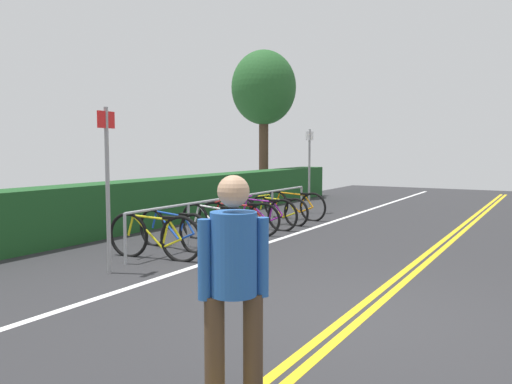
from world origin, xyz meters
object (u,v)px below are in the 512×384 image
Objects in this scene: bicycle_5 at (278,210)px; pedestrian at (234,277)px; sign_post_far at (309,163)px; tree_mid at (264,89)px; bicycle_6 at (294,205)px; bicycle_3 at (239,219)px; bicycle_1 at (173,230)px; bike_rack at (236,205)px; bicycle_2 at (214,223)px; sign_post_near at (107,175)px; bicycle_4 at (263,214)px; bicycle_0 at (154,236)px.

pedestrian reaches higher than bicycle_5.
tree_mid is at bearing 44.37° from sign_post_far.
bicycle_6 is 1.11× the size of pedestrian.
bicycle_3 is 7.31m from pedestrian.
bicycle_6 reaches higher than bicycle_1.
bike_rack is 7.38m from pedestrian.
tree_mid is (8.40, 3.60, 3.55)m from bicycle_2.
bicycle_5 is 2.54m from sign_post_far.
bicycle_5 is at bearing 1.62° from sign_post_near.
pedestrian is 4.47m from sign_post_near.
bicycle_5 is (0.89, 0.08, -0.02)m from bicycle_4.
bicycle_6 is at bearing -171.70° from sign_post_far.
bicycle_1 is at bearing 168.38° from bicycle_2.
bicycle_1 is 5.97m from pedestrian.
bicycle_0 is at bearing -178.88° from bicycle_6.
tree_mid reaches higher than bicycle_0.
tree_mid is at bearing 29.01° from bicycle_4.
bicycle_3 is 1.01× the size of bicycle_4.
bicycle_3 is at bearing -178.64° from bicycle_6.
bike_rack is 3.88m from sign_post_near.
sign_post_near is at bearing -177.04° from bicycle_2.
bicycle_6 is at bearing 3.52° from bicycle_4.
bicycle_6 is 0.34× the size of tree_mid.
bicycle_3 is 4.26m from sign_post_far.
bicycle_4 reaches higher than bicycle_5.
sign_post_far reaches higher than bicycle_0.
bicycle_6 is at bearing 1.36° from bicycle_3.
bicycle_2 is 0.77× the size of sign_post_far.
bicycle_6 is (4.63, -0.17, 0.01)m from bicycle_1.
sign_post_near reaches higher than bicycle_1.
bicycle_2 is 1.03× the size of bicycle_3.
sign_post_far reaches higher than bicycle_4.
bicycle_3 is (2.67, 0.04, -0.02)m from bicycle_0.
bike_rack reaches higher than bicycle_6.
bicycle_3 is 0.75× the size of sign_post_far.
bicycle_3 is at bearing 0.88° from bicycle_0.
tree_mid reaches higher than bicycle_3.
bicycle_3 is at bearing 177.07° from bicycle_4.
bicycle_3 is 0.93m from bicycle_4.
bicycle_0 is 6.87m from sign_post_far.
bicycle_1 is 4.63m from bicycle_6.
bicycle_0 is at bearing 4.53° from sign_post_near.
bicycle_6 reaches higher than bicycle_3.
bicycle_4 is 3.37m from sign_post_far.
bicycle_1 is 2.80m from bicycle_4.
bicycle_5 is at bearing 0.96° from bicycle_3.
bicycle_2 is 1.04× the size of bicycle_5.
bike_rack is 1.92m from bicycle_1.
sign_post_far reaches higher than pedestrian.
bicycle_0 is (-2.71, -0.14, -0.25)m from bike_rack.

